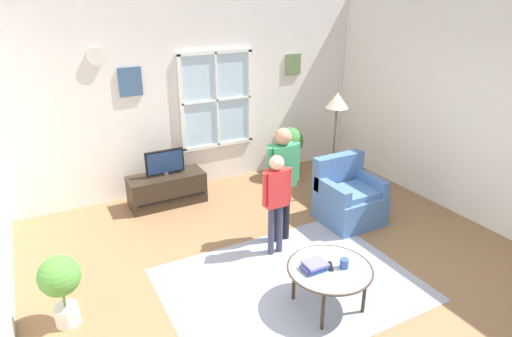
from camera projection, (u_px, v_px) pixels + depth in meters
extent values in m
cube|color=olive|center=(306.00, 284.00, 4.72)|extent=(6.18, 6.65, 0.02)
cube|color=silver|center=(196.00, 95.00, 6.70)|extent=(5.58, 0.12, 2.88)
cube|color=silver|center=(217.00, 100.00, 6.81)|extent=(1.16, 0.02, 1.47)
cube|color=white|center=(215.00, 52.00, 6.51)|extent=(1.22, 0.04, 0.06)
cube|color=white|center=(219.00, 145.00, 7.07)|extent=(1.22, 0.04, 0.06)
cube|color=white|center=(181.00, 104.00, 6.54)|extent=(0.06, 0.04, 1.47)
cube|color=white|center=(250.00, 96.00, 7.04)|extent=(0.06, 0.04, 1.47)
cube|color=white|center=(217.00, 100.00, 6.79)|extent=(0.03, 0.04, 1.47)
cube|color=white|center=(217.00, 100.00, 6.79)|extent=(1.16, 0.04, 0.03)
cube|color=#38567A|center=(130.00, 82.00, 6.08)|extent=(0.32, 0.03, 0.40)
cube|color=#667A4C|center=(293.00, 64.00, 7.24)|extent=(0.28, 0.03, 0.34)
cylinder|color=silver|center=(96.00, 56.00, 5.75)|extent=(0.24, 0.04, 0.24)
cube|color=silver|center=(502.00, 120.00, 5.42)|extent=(0.12, 6.05, 2.88)
cube|color=#999EAD|center=(290.00, 284.00, 4.69)|extent=(2.61, 1.99, 0.01)
cube|color=#2D2319|center=(167.00, 189.00, 6.41)|extent=(1.09, 0.45, 0.46)
cube|color=black|center=(172.00, 200.00, 6.25)|extent=(0.98, 0.02, 0.02)
cylinder|color=#4C4C4C|center=(166.00, 173.00, 6.32)|extent=(0.08, 0.08, 0.05)
cube|color=black|center=(165.00, 162.00, 6.25)|extent=(0.56, 0.05, 0.35)
cube|color=navy|center=(165.00, 162.00, 6.23)|extent=(0.52, 0.01, 0.31)
cube|color=#476B9E|center=(350.00, 207.00, 5.92)|extent=(0.76, 0.72, 0.42)
cube|color=#476B9E|center=(338.00, 170.00, 6.00)|extent=(0.76, 0.16, 0.45)
cube|color=#476B9E|center=(332.00, 191.00, 5.66)|extent=(0.12, 0.65, 0.20)
cube|color=#476B9E|center=(370.00, 182.00, 5.94)|extent=(0.12, 0.65, 0.20)
cube|color=#4D73AA|center=(354.00, 192.00, 5.78)|extent=(0.61, 0.50, 0.08)
cylinder|color=#99B2B7|center=(330.00, 268.00, 4.22)|extent=(0.81, 0.81, 0.02)
torus|color=#3F3328|center=(330.00, 268.00, 4.22)|extent=(0.84, 0.84, 0.02)
cylinder|color=#33281E|center=(294.00, 281.00, 4.40)|extent=(0.04, 0.04, 0.43)
cylinder|color=#33281E|center=(333.00, 268.00, 4.61)|extent=(0.04, 0.04, 0.43)
cylinder|color=#33281E|center=(323.00, 310.00, 4.00)|extent=(0.04, 0.04, 0.43)
cylinder|color=#33281E|center=(364.00, 294.00, 4.21)|extent=(0.04, 0.04, 0.43)
cube|color=#436BB7|center=(315.00, 268.00, 4.19)|extent=(0.21, 0.16, 0.02)
cube|color=navy|center=(315.00, 266.00, 4.18)|extent=(0.26, 0.14, 0.03)
cube|color=#6463BB|center=(315.00, 264.00, 4.17)|extent=(0.21, 0.19, 0.03)
cylinder|color=#334C8C|center=(344.00, 263.00, 4.20)|extent=(0.09, 0.09, 0.10)
cube|color=black|center=(331.00, 266.00, 4.22)|extent=(0.10, 0.14, 0.02)
cylinder|color=black|center=(276.00, 214.00, 5.38)|extent=(0.09, 0.09, 0.74)
cylinder|color=black|center=(286.00, 212.00, 5.44)|extent=(0.09, 0.09, 0.74)
cube|color=#338C59|center=(282.00, 166.00, 5.17)|extent=(0.32, 0.17, 0.53)
sphere|color=#A87A5B|center=(283.00, 136.00, 5.04)|extent=(0.20, 0.20, 0.20)
cylinder|color=#338C59|center=(270.00, 167.00, 5.06)|extent=(0.07, 0.07, 0.47)
cylinder|color=#338C59|center=(297.00, 161.00, 5.23)|extent=(0.07, 0.07, 0.47)
cylinder|color=#333851|center=(271.00, 231.00, 5.13)|extent=(0.08, 0.08, 0.63)
cylinder|color=#333851|center=(280.00, 228.00, 5.18)|extent=(0.08, 0.08, 0.63)
cube|color=red|center=(276.00, 188.00, 4.96)|extent=(0.27, 0.14, 0.45)
sphere|color=#D8AD8C|center=(277.00, 163.00, 4.84)|extent=(0.17, 0.17, 0.17)
cylinder|color=red|center=(265.00, 190.00, 4.86)|extent=(0.06, 0.06, 0.40)
cylinder|color=red|center=(289.00, 184.00, 5.00)|extent=(0.06, 0.06, 0.40)
cylinder|color=#9E6B4C|center=(289.00, 170.00, 7.37)|extent=(0.28, 0.28, 0.24)
cylinder|color=#4C7238|center=(289.00, 159.00, 7.29)|extent=(0.02, 0.02, 0.18)
sphere|color=#3B7C3D|center=(290.00, 141.00, 7.17)|extent=(0.45, 0.45, 0.45)
cylinder|color=silver|center=(67.00, 315.00, 4.11)|extent=(0.22, 0.22, 0.20)
cylinder|color=#4C7238|center=(64.00, 300.00, 4.05)|extent=(0.02, 0.02, 0.15)
sphere|color=#4C8C37|center=(59.00, 276.00, 3.95)|extent=(0.38, 0.38, 0.38)
cylinder|color=black|center=(330.00, 197.00, 6.67)|extent=(0.26, 0.26, 0.03)
cylinder|color=brown|center=(333.00, 154.00, 6.41)|extent=(0.03, 0.03, 1.41)
cone|color=beige|center=(337.00, 100.00, 6.10)|extent=(0.32, 0.32, 0.22)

